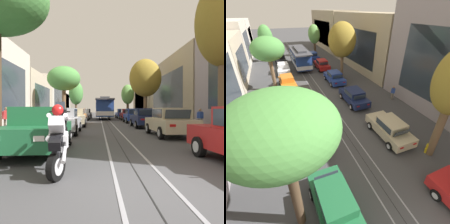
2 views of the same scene
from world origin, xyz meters
TOP-DOWN VIEW (x-y plane):
  - ground_plane at (0.00, 21.85)m, footprint 160.00×160.00m
  - trolley_track_rails at (0.00, 25.32)m, footprint 1.14×62.63m
  - building_facade_right at (10.81, 25.55)m, footprint 5.86×54.33m
  - parked_car_green_near_left at (-2.99, 3.77)m, footprint 2.04×4.38m
  - parked_car_silver_second_left at (-3.04, 9.53)m, footprint 2.03×4.37m
  - parked_car_beige_mid_left at (-2.98, 15.51)m, footprint 2.12×4.41m
  - parked_car_orange_fourth_left at (-3.23, 20.72)m, footprint 2.07×4.39m
  - parked_car_white_fifth_left at (-3.11, 26.82)m, footprint 2.13×4.42m
  - parked_car_black_sixth_left at (-3.02, 33.06)m, footprint 2.04×4.38m
  - parked_car_beige_second_right at (3.08, 7.92)m, footprint 2.03×4.37m
  - parked_car_navy_mid_right at (2.93, 13.99)m, footprint 2.01×4.36m
  - parked_car_blue_fourth_right at (2.98, 20.21)m, footprint 2.01×4.37m
  - parked_car_red_fifth_right at (3.15, 26.73)m, footprint 2.02×4.37m
  - parked_car_blue_sixth_right at (3.08, 33.12)m, footprint 2.05×4.38m
  - street_tree_kerb_left_near at (-4.65, 4.13)m, footprint 3.89×3.46m
  - street_tree_kerb_left_second at (-4.74, 20.60)m, footprint 3.67×3.11m
  - street_tree_kerb_left_mid at (-4.87, 34.96)m, footprint 2.50×2.24m
  - street_tree_kerb_right_second at (4.65, 21.58)m, footprint 3.80×3.20m
  - street_tree_kerb_right_mid at (4.55, 36.53)m, footprint 2.41×1.95m
  - cable_car_trolley at (0.00, 28.88)m, footprint 2.61×9.14m
  - pedestrian_on_left_pavement at (-7.17, 11.23)m, footprint 0.55×0.38m
  - pedestrian_on_right_pavement at (7.35, 13.18)m, footprint 0.55×0.38m
  - pedestrian_crossing_far at (-5.29, 15.58)m, footprint 0.55×0.37m
  - fire_hydrant at (4.48, 5.40)m, footprint 0.40×0.22m

SIDE VIEW (x-z plane):
  - ground_plane at x=0.00m, z-range 0.00..0.00m
  - trolley_track_rails at x=0.00m, z-range 0.00..0.01m
  - fire_hydrant at x=4.48m, z-range 0.00..0.84m
  - parked_car_green_near_left at x=-2.99m, z-range 0.01..1.59m
  - parked_car_silver_second_left at x=-3.04m, z-range 0.01..1.59m
  - parked_car_beige_mid_left at x=-2.98m, z-range 0.01..1.59m
  - parked_car_orange_fourth_left at x=-3.23m, z-range 0.01..1.59m
  - parked_car_white_fifth_left at x=-3.11m, z-range 0.01..1.59m
  - parked_car_black_sixth_left at x=-3.02m, z-range 0.01..1.59m
  - parked_car_beige_second_right at x=3.08m, z-range 0.01..1.59m
  - parked_car_navy_mid_right at x=2.93m, z-range 0.01..1.59m
  - parked_car_blue_fourth_right at x=2.98m, z-range 0.01..1.59m
  - parked_car_red_fifth_right at x=3.15m, z-range 0.01..1.59m
  - parked_car_blue_sixth_right at x=3.08m, z-range 0.01..1.59m
  - pedestrian_on_right_pavement at x=7.35m, z-range 0.10..1.65m
  - pedestrian_on_left_pavement at x=-7.17m, z-range 0.11..1.76m
  - pedestrian_crossing_far at x=-5.29m, z-range 0.11..1.77m
  - cable_car_trolley at x=0.00m, z-range 0.02..3.30m
  - street_tree_kerb_right_mid at x=4.55m, z-range 1.13..7.26m
  - street_tree_kerb_left_mid at x=-4.87m, z-range 1.12..7.57m
  - building_facade_right at x=10.81m, z-range -0.60..9.56m
  - street_tree_kerb_left_second at x=-4.74m, z-range 1.73..8.03m
  - street_tree_kerb_right_second at x=4.65m, z-range 1.46..8.92m
  - street_tree_kerb_left_near at x=-4.65m, z-range 2.04..8.89m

